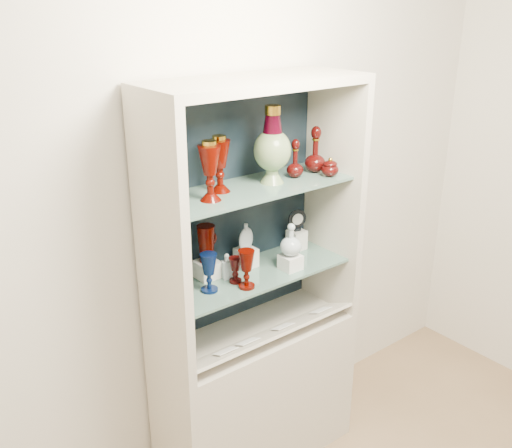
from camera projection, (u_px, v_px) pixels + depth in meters
wall_back at (227, 191)px, 2.67m from camera, size 3.50×0.02×2.80m
cabinet_base at (256, 394)px, 2.89m from camera, size 1.00×0.40×0.75m
cabinet_back_panel at (231, 207)px, 2.68m from camera, size 0.98×0.02×1.15m
cabinet_side_left at (161, 245)px, 2.26m from camera, size 0.04×0.40×1.15m
cabinet_side_right at (333, 197)px, 2.81m from camera, size 0.04×0.40×1.15m
cabinet_top_cap at (256, 83)px, 2.32m from camera, size 1.00×0.40×0.04m
shelf_lower at (253, 274)px, 2.66m from camera, size 0.92×0.34×0.01m
shelf_upper at (253, 188)px, 2.50m from camera, size 0.92×0.34×0.01m
label_ledge at (270, 334)px, 2.66m from camera, size 0.92×0.17×0.09m
label_card_0 at (320, 310)px, 2.84m from camera, size 0.10×0.06×0.03m
label_card_1 at (225, 351)px, 2.51m from camera, size 0.10×0.06×0.03m
label_card_2 at (283, 326)px, 2.69m from camera, size 0.10×0.06×0.03m
label_card_3 at (248, 341)px, 2.58m from camera, size 0.10×0.06×0.03m
pedestal_lamp_left at (210, 171)px, 2.29m from camera, size 0.11×0.11×0.25m
pedestal_lamp_right at (220, 164)px, 2.39m from camera, size 0.12×0.12×0.24m
enamel_urn at (272, 145)px, 2.50m from camera, size 0.22×0.22×0.34m
ruby_decanter_a at (295, 156)px, 2.60m from camera, size 0.10×0.10×0.20m
ruby_decanter_b at (316, 148)px, 2.67m from camera, size 0.12×0.12×0.23m
lidded_bowl at (330, 167)px, 2.63m from camera, size 0.09×0.09×0.09m
cobalt_goblet at (209, 273)px, 2.46m from camera, size 0.08×0.08×0.18m
ruby_goblet_tall at (246, 269)px, 2.49m from camera, size 0.09×0.09×0.18m
ruby_goblet_small at (235, 270)px, 2.54m from camera, size 0.07×0.07×0.12m
riser_ruby_pitcher at (207, 269)px, 2.60m from camera, size 0.10×0.10×0.08m
ruby_pitcher at (206, 244)px, 2.55m from camera, size 0.15×0.11×0.17m
clear_square_bottle at (227, 266)px, 2.58m from camera, size 0.05×0.05×0.12m
riser_flat_flask at (246, 257)px, 2.71m from camera, size 0.09×0.09×0.09m
flat_flask at (246, 236)px, 2.67m from camera, size 0.10×0.05×0.13m
riser_clear_round_decanter at (290, 262)px, 2.68m from camera, size 0.09×0.09×0.07m
clear_round_decanter at (291, 240)px, 2.64m from camera, size 0.12×0.12×0.15m
riser_cameo_medallion at (297, 240)px, 2.89m from camera, size 0.08×0.08×0.10m
cameo_medallion at (297, 220)px, 2.85m from camera, size 0.10×0.06×0.11m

